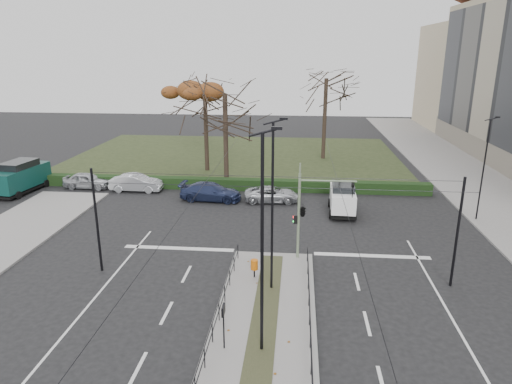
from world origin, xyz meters
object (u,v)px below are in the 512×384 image
traffic_light (304,210)px  rust_tree (205,95)px  streetlamp_sidewalk (484,169)px  white_van (342,198)px  parked_car_first (87,180)px  parked_car_third (211,192)px  info_panel (223,315)px  streetlamp_median_near (263,244)px  litter_bin (254,265)px  bare_tree_near (225,101)px  green_van (21,176)px  streetlamp_median_far (273,206)px  bare_tree_center (326,84)px  parked_car_second (136,183)px  parked_car_fourth (272,194)px

traffic_light → rust_tree: rust_tree is taller
streetlamp_sidewalk → white_van: size_ratio=1.72×
parked_car_first → parked_car_third: 12.12m
info_panel → streetlamp_median_near: streetlamp_median_near is taller
traffic_light → litter_bin: 4.46m
parked_car_third → bare_tree_near: size_ratio=0.47×
white_van → green_van: green_van is taller
streetlamp_median_far → bare_tree_center: 31.71m
streetlamp_median_near → traffic_light: bearing=79.3°
streetlamp_median_near → green_van: streetlamp_median_near is taller
traffic_light → streetlamp_median_near: size_ratio=0.56×
litter_bin → parked_car_second: bearing=127.8°
streetlamp_median_far → parked_car_fourth: (-0.86, 14.79, -4.01)m
traffic_light → litter_bin: (-2.64, -2.76, -2.29)m
parked_car_first → white_van: size_ratio=0.97×
traffic_light → streetlamp_median_near: (-1.71, -9.03, 1.67)m
litter_bin → parked_car_first: size_ratio=0.24×
bare_tree_near → traffic_light: bearing=-65.8°
streetlamp_median_near → bare_tree_center: bearing=83.4°
traffic_light → parked_car_second: size_ratio=1.12×
traffic_light → info_panel: bearing=-109.9°
parked_car_first → parked_car_second: parked_car_second is taller
parked_car_second → parked_car_fourth: 12.39m
litter_bin → rust_tree: 25.40m
parked_car_first → streetlamp_median_far: bearing=-131.7°
traffic_light → bare_tree_near: size_ratio=0.47×
streetlamp_median_far → white_van: streetlamp_median_far is taller
parked_car_third → white_van: 10.90m
green_van → bare_tree_center: bare_tree_center is taller
white_van → green_van: 27.95m
info_panel → white_van: white_van is taller
traffic_light → bare_tree_center: bearing=84.8°
parked_car_third → bare_tree_center: bearing=-27.6°
bare_tree_near → litter_bin: bearing=-76.6°
bare_tree_center → traffic_light: bearing=-95.2°
streetlamp_median_near → rust_tree: (-8.14, 29.61, 2.95)m
white_van → traffic_light: bearing=-109.5°
streetlamp_median_near → rust_tree: rust_tree is taller
litter_bin → streetlamp_median_far: (1.02, -1.09, 3.77)m
info_panel → streetlamp_median_near: size_ratio=0.21×
streetlamp_median_near → rust_tree: 30.85m
litter_bin → bare_tree_center: size_ratio=0.08×
parked_car_first → green_van: bearing=110.0°
streetlamp_median_far → bare_tree_center: size_ratio=0.74×
streetlamp_median_far → rust_tree: rust_tree is taller
white_van → green_van: bearing=173.9°
streetlamp_median_near → rust_tree: size_ratio=0.91×
parked_car_second → bare_tree_near: bare_tree_near is taller
litter_bin → streetlamp_median_far: 4.06m
streetlamp_median_far → info_panel: bearing=-107.6°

